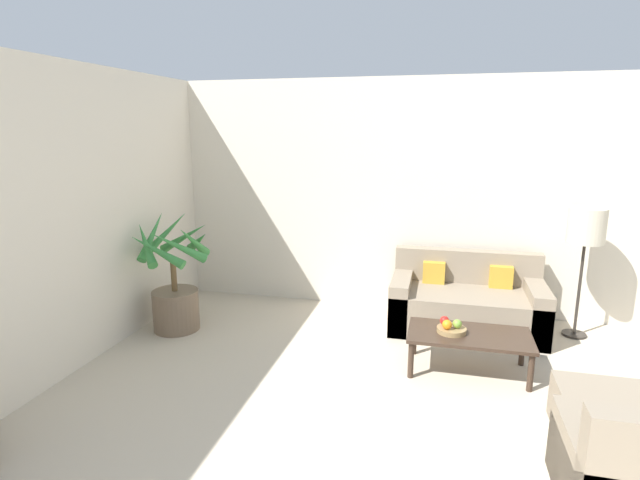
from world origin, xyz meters
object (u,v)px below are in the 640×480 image
apple_green (457,324)px  ottoman (603,415)px  sofa_loveseat (466,304)px  coffee_table (469,338)px  orange_fruit (447,325)px  fruit_bowl (452,330)px  potted_palm (175,288)px  apple_red (445,321)px  floor_lamp (586,230)px

apple_green → ottoman: size_ratio=0.13×
sofa_loveseat → ottoman: sofa_loveseat is taller
coffee_table → orange_fruit: (-0.20, -0.06, 0.13)m
fruit_bowl → orange_fruit: (-0.04, -0.05, 0.06)m
potted_palm → apple_red: potted_palm is taller
apple_green → apple_red: bearing=156.4°
floor_lamp → coffee_table: 1.77m
floor_lamp → orange_fruit: size_ratio=15.85×
potted_palm → sofa_loveseat: (3.03, 0.78, -0.19)m
apple_red → ottoman: 1.41m
sofa_loveseat → floor_lamp: (1.11, 0.07, 0.86)m
floor_lamp → coffee_table: bearing=-135.9°
sofa_loveseat → apple_green: size_ratio=19.66×
apple_green → fruit_bowl: bearing=-179.0°
coffee_table → ottoman: (0.87, -0.81, -0.14)m
apple_red → orange_fruit: 0.10m
orange_fruit → ottoman: size_ratio=0.14×
apple_red → orange_fruit: orange_fruit is taller
potted_palm → floor_lamp: 4.28m
apple_green → coffee_table: bearing=5.6°
coffee_table → apple_green: 0.17m
floor_lamp → ottoman: bearing=-97.5°
apple_green → orange_fruit: 0.10m
coffee_table → ottoman: coffee_table is taller
orange_fruit → ottoman: orange_fruit is taller
coffee_table → apple_red: size_ratio=12.86×
potted_palm → orange_fruit: potted_palm is taller
apple_green → sofa_loveseat: bearing=83.3°
fruit_bowl → ottoman: 1.32m
ottoman → sofa_loveseat: bearing=115.3°
orange_fruit → apple_green: bearing=28.2°
sofa_loveseat → apple_green: sofa_loveseat is taller
apple_green → floor_lamp: bearing=41.7°
fruit_bowl → orange_fruit: bearing=-132.5°
fruit_bowl → sofa_loveseat: bearing=80.8°
fruit_bowl → orange_fruit: orange_fruit is taller
orange_fruit → fruit_bowl: bearing=47.5°
fruit_bowl → apple_green: bearing=1.0°
potted_palm → orange_fruit: (2.82, -0.30, -0.02)m
fruit_bowl → apple_red: bearing=142.9°
apple_red → ottoman: apple_red is taller
coffee_table → fruit_bowl: size_ratio=4.12×
orange_fruit → sofa_loveseat: bearing=79.0°
sofa_loveseat → potted_palm: bearing=-165.6°
potted_palm → orange_fruit: 2.84m
potted_palm → orange_fruit: size_ratio=14.92×
floor_lamp → apple_red: floor_lamp is taller
coffee_table → apple_green: bearing=-174.4°
sofa_loveseat → orange_fruit: 1.11m
sofa_loveseat → ottoman: size_ratio=2.60×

